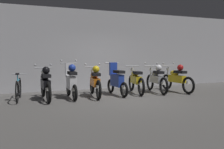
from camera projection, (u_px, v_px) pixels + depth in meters
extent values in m
plane|color=#565451|center=(125.00, 98.00, 7.95)|extent=(80.00, 80.00, 0.00)
cube|color=#ADADB2|center=(100.00, 50.00, 10.31)|extent=(16.00, 0.30, 3.34)
torus|color=black|center=(43.00, 87.00, 8.25)|extent=(0.11, 0.65, 0.65)
torus|color=black|center=(49.00, 93.00, 7.06)|extent=(0.11, 0.65, 0.65)
cube|color=black|center=(46.00, 84.00, 7.64)|extent=(0.25, 0.84, 0.28)
ellipsoid|color=black|center=(45.00, 77.00, 7.77)|extent=(0.28, 0.45, 0.22)
cube|color=black|center=(46.00, 76.00, 7.45)|extent=(0.26, 0.53, 0.10)
cylinder|color=#B7BABF|center=(43.00, 68.00, 8.10)|extent=(0.56, 0.06, 0.04)
sphere|color=#B7BABF|center=(35.00, 65.00, 7.99)|extent=(0.07, 0.07, 0.07)
sphere|color=#B7BABF|center=(51.00, 65.00, 8.20)|extent=(0.07, 0.07, 0.07)
cylinder|color=#B7BABF|center=(43.00, 78.00, 8.18)|extent=(0.06, 0.16, 0.65)
sphere|color=silver|center=(43.00, 72.00, 8.16)|extent=(0.12, 0.12, 0.12)
cube|color=white|center=(48.00, 89.00, 7.07)|extent=(0.16, 0.02, 0.10)
sphere|color=black|center=(46.00, 70.00, 7.44)|extent=(0.24, 0.24, 0.24)
torus|color=black|center=(69.00, 88.00, 8.49)|extent=(0.10, 0.53, 0.53)
torus|color=black|center=(75.00, 93.00, 7.41)|extent=(0.10, 0.53, 0.53)
cube|color=silver|center=(71.00, 82.00, 7.93)|extent=(0.23, 0.74, 0.44)
cube|color=silver|center=(69.00, 70.00, 8.22)|extent=(0.28, 0.12, 0.48)
cube|color=black|center=(72.00, 73.00, 7.75)|extent=(0.25, 0.52, 0.10)
cylinder|color=#B7BABF|center=(69.00, 63.00, 8.33)|extent=(0.56, 0.05, 0.04)
sphere|color=#B7BABF|center=(61.00, 61.00, 8.24)|extent=(0.07, 0.07, 0.07)
sphere|color=#B7BABF|center=(76.00, 60.00, 8.42)|extent=(0.07, 0.07, 0.07)
cylinder|color=#B7BABF|center=(69.00, 77.00, 8.41)|extent=(0.06, 0.15, 0.85)
sphere|color=silver|center=(68.00, 68.00, 8.39)|extent=(0.12, 0.12, 0.12)
cube|color=white|center=(75.00, 90.00, 7.43)|extent=(0.16, 0.01, 0.10)
sphere|color=#1E389E|center=(72.00, 68.00, 7.74)|extent=(0.24, 0.24, 0.24)
torus|color=black|center=(92.00, 85.00, 8.90)|extent=(0.17, 0.66, 0.65)
torus|color=black|center=(99.00, 90.00, 7.64)|extent=(0.17, 0.66, 0.65)
cube|color=orange|center=(95.00, 82.00, 8.26)|extent=(0.32, 0.85, 0.28)
ellipsoid|color=orange|center=(94.00, 75.00, 8.39)|extent=(0.31, 0.47, 0.22)
cube|color=black|center=(96.00, 74.00, 8.06)|extent=(0.30, 0.55, 0.10)
cylinder|color=#B7BABF|center=(92.00, 67.00, 8.75)|extent=(0.56, 0.10, 0.04)
sphere|color=#B7BABF|center=(85.00, 64.00, 8.68)|extent=(0.07, 0.07, 0.07)
sphere|color=#B7BABF|center=(99.00, 64.00, 8.80)|extent=(0.07, 0.07, 0.07)
cylinder|color=#B7BABF|center=(92.00, 77.00, 8.83)|extent=(0.08, 0.16, 0.65)
sphere|color=silver|center=(92.00, 71.00, 8.81)|extent=(0.12, 0.12, 0.12)
cube|color=white|center=(98.00, 87.00, 7.66)|extent=(0.16, 0.03, 0.10)
sphere|color=gold|center=(96.00, 69.00, 8.05)|extent=(0.24, 0.24, 0.24)
torus|color=black|center=(111.00, 86.00, 9.12)|extent=(0.11, 0.53, 0.53)
torus|color=black|center=(124.00, 90.00, 8.07)|extent=(0.11, 0.53, 0.53)
cube|color=#1E389E|center=(117.00, 80.00, 8.58)|extent=(0.25, 0.75, 0.44)
cube|color=#1E389E|center=(113.00, 69.00, 8.86)|extent=(0.29, 0.13, 0.48)
cube|color=black|center=(119.00, 72.00, 8.41)|extent=(0.26, 0.53, 0.10)
cylinder|color=#B7BABF|center=(112.00, 63.00, 8.97)|extent=(0.56, 0.06, 0.04)
cylinder|color=#B7BABF|center=(111.00, 75.00, 9.05)|extent=(0.06, 0.15, 0.85)
sphere|color=silver|center=(111.00, 67.00, 9.02)|extent=(0.12, 0.12, 0.12)
cube|color=white|center=(124.00, 87.00, 8.09)|extent=(0.16, 0.02, 0.10)
torus|color=black|center=(131.00, 83.00, 9.66)|extent=(0.20, 0.66, 0.65)
torus|color=black|center=(141.00, 87.00, 8.38)|extent=(0.20, 0.66, 0.65)
cube|color=gold|center=(136.00, 80.00, 9.01)|extent=(0.37, 0.86, 0.28)
ellipsoid|color=gold|center=(135.00, 74.00, 9.14)|extent=(0.33, 0.48, 0.22)
cube|color=black|center=(137.00, 73.00, 8.81)|extent=(0.33, 0.55, 0.10)
cylinder|color=#B7BABF|center=(132.00, 66.00, 9.50)|extent=(0.56, 0.14, 0.04)
cylinder|color=#B7BABF|center=(132.00, 75.00, 9.58)|extent=(0.08, 0.17, 0.65)
sphere|color=silver|center=(132.00, 70.00, 9.57)|extent=(0.12, 0.12, 0.12)
cube|color=white|center=(141.00, 84.00, 8.40)|extent=(0.16, 0.04, 0.10)
torus|color=black|center=(150.00, 82.00, 9.86)|extent=(0.18, 0.66, 0.65)
torus|color=black|center=(164.00, 86.00, 8.60)|extent=(0.18, 0.66, 0.65)
cube|color=#9EA0A8|center=(157.00, 79.00, 9.21)|extent=(0.33, 0.85, 0.28)
ellipsoid|color=#9EA0A8|center=(155.00, 73.00, 9.35)|extent=(0.32, 0.47, 0.22)
cube|color=black|center=(159.00, 72.00, 9.01)|extent=(0.31, 0.55, 0.10)
cylinder|color=#B7BABF|center=(151.00, 66.00, 9.70)|extent=(0.56, 0.11, 0.04)
sphere|color=#B7BABF|center=(145.00, 63.00, 9.64)|extent=(0.07, 0.07, 0.07)
sphere|color=#B7BABF|center=(157.00, 63.00, 9.75)|extent=(0.07, 0.07, 0.07)
cylinder|color=#B7BABF|center=(151.00, 75.00, 9.78)|extent=(0.08, 0.17, 0.65)
sphere|color=silver|center=(151.00, 69.00, 9.77)|extent=(0.12, 0.12, 0.12)
cube|color=white|center=(164.00, 83.00, 8.61)|extent=(0.16, 0.03, 0.10)
sphere|color=silver|center=(159.00, 68.00, 9.00)|extent=(0.24, 0.24, 0.24)
torus|color=black|center=(167.00, 82.00, 9.98)|extent=(0.13, 0.65, 0.65)
torus|color=black|center=(188.00, 85.00, 8.79)|extent=(0.13, 0.65, 0.65)
cube|color=gold|center=(177.00, 79.00, 9.37)|extent=(0.27, 0.84, 0.28)
ellipsoid|color=gold|center=(174.00, 73.00, 9.50)|extent=(0.28, 0.45, 0.22)
cube|color=black|center=(180.00, 72.00, 9.18)|extent=(0.27, 0.53, 0.10)
cylinder|color=#B7BABF|center=(168.00, 66.00, 9.83)|extent=(0.56, 0.07, 0.04)
sphere|color=#B7BABF|center=(163.00, 63.00, 9.71)|extent=(0.07, 0.07, 0.07)
sphere|color=#B7BABF|center=(174.00, 63.00, 9.93)|extent=(0.07, 0.07, 0.07)
cylinder|color=#B7BABF|center=(168.00, 74.00, 9.90)|extent=(0.06, 0.16, 0.65)
sphere|color=silver|center=(168.00, 69.00, 9.89)|extent=(0.12, 0.12, 0.12)
cube|color=white|center=(188.00, 83.00, 8.81)|extent=(0.16, 0.02, 0.10)
sphere|color=red|center=(180.00, 68.00, 9.17)|extent=(0.24, 0.24, 0.24)
torus|color=black|center=(20.00, 88.00, 8.07)|extent=(0.09, 0.68, 0.68)
torus|color=black|center=(17.00, 92.00, 7.07)|extent=(0.09, 0.68, 0.68)
cylinder|color=teal|center=(18.00, 80.00, 7.54)|extent=(0.09, 0.68, 0.04)
cylinder|color=teal|center=(17.00, 78.00, 7.34)|extent=(0.03, 0.03, 0.22)
cube|color=black|center=(17.00, 74.00, 7.33)|extent=(0.12, 0.23, 0.05)
cylinder|color=#B7BABF|center=(19.00, 74.00, 7.91)|extent=(0.50, 0.07, 0.03)
cylinder|color=black|center=(19.00, 95.00, 7.53)|extent=(0.13, 0.11, 0.10)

